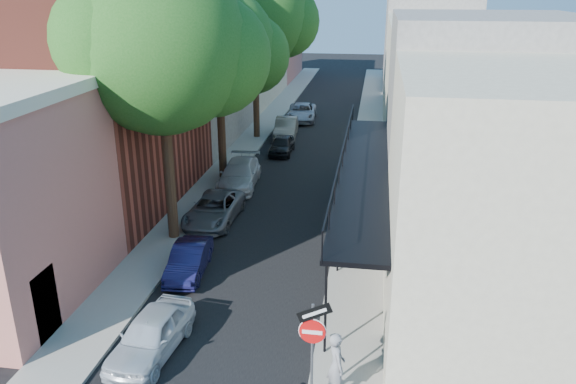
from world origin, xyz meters
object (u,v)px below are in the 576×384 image
at_px(parked_car_b, 189,260).
at_px(parked_car_f, 286,128).
at_px(sign_post, 313,335).
at_px(parked_car_c, 214,209).
at_px(oak_near, 173,49).
at_px(parked_car_g, 302,112).
at_px(parked_car_a, 151,334).
at_px(oak_far, 262,16).
at_px(parked_car_d, 239,174).
at_px(parked_car_e, 282,145).
at_px(oak_mid, 226,49).
at_px(pedestrian, 336,365).

bearing_deg(parked_car_b, parked_car_f, 83.97).
bearing_deg(sign_post, parked_car_b, 130.82).
bearing_deg(sign_post, parked_car_c, 117.51).
distance_m(oak_near, parked_car_g, 23.87).
height_order(parked_car_a, parked_car_g, parked_car_g).
bearing_deg(parked_car_g, oak_far, -112.79).
distance_m(parked_car_b, parked_car_d, 9.75).
relative_size(sign_post, parked_car_e, 0.89).
bearing_deg(oak_mid, sign_post, -69.14).
height_order(oak_mid, oak_far, oak_far).
distance_m(parked_car_b, pedestrian, 8.39).
distance_m(oak_far, parked_car_a, 26.15).
height_order(oak_near, parked_car_f, oak_near).
xyz_separation_m(oak_mid, oak_far, (0.06, 9.04, 1.20)).
height_order(oak_mid, parked_car_b, oak_mid).
relative_size(parked_car_d, parked_car_g, 1.00).
distance_m(sign_post, parked_car_d, 16.97).
relative_size(sign_post, parked_car_f, 0.71).
relative_size(parked_car_b, parked_car_c, 0.78).
bearing_deg(oak_mid, parked_car_e, 68.73).
bearing_deg(parked_car_f, parked_car_c, -97.19).
bearing_deg(parked_car_e, parked_car_b, -92.96).
xyz_separation_m(oak_near, parked_car_b, (1.20, -3.13, -7.32)).
distance_m(oak_near, parked_car_b, 8.05).
bearing_deg(parked_car_d, oak_mid, 117.17).
relative_size(parked_car_b, pedestrian, 1.82).
relative_size(oak_mid, parked_car_c, 2.34).
distance_m(oak_far, parked_car_e, 8.81).
bearing_deg(pedestrian, parked_car_e, -6.77).
distance_m(parked_car_e, parked_car_g, 9.51).
distance_m(oak_far, parked_car_g, 9.68).
bearing_deg(parked_car_d, parked_car_b, -91.46).
bearing_deg(oak_far, parked_car_g, 70.96).
bearing_deg(parked_car_c, oak_mid, 98.98).
distance_m(sign_post, oak_near, 12.77).
bearing_deg(parked_car_c, parked_car_e, 85.44).
height_order(oak_far, parked_car_g, oak_far).
relative_size(parked_car_a, parked_car_e, 1.10).
height_order(parked_car_a, pedestrian, pedestrian).
xyz_separation_m(parked_car_c, pedestrian, (6.36, -10.82, 0.45)).
relative_size(sign_post, parked_car_d, 0.63).
xyz_separation_m(parked_car_d, parked_car_f, (0.81, 10.63, 0.01)).
relative_size(parked_car_a, parked_car_b, 1.09).
bearing_deg(parked_car_g, parked_car_c, -97.03).
bearing_deg(parked_car_a, parked_car_c, 100.62).
xyz_separation_m(sign_post, pedestrian, (0.60, 0.23, -0.98)).
relative_size(parked_car_c, parked_car_e, 1.30).
height_order(parked_car_b, parked_car_d, parked_car_d).
bearing_deg(oak_mid, parked_car_b, -83.56).
relative_size(parked_car_d, pedestrian, 2.53).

